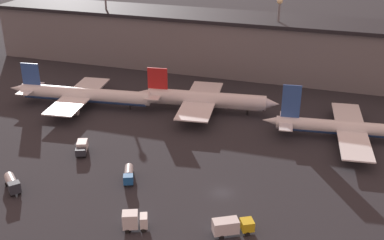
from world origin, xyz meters
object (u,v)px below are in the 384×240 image
at_px(airplane_2, 357,129).
at_px(service_vehicle_4, 12,183).
at_px(service_vehicle_2, 231,226).
at_px(service_vehicle_3, 82,147).
at_px(airplane_1, 205,100).
at_px(service_vehicle_0, 134,220).
at_px(service_vehicle_1, 129,174).
at_px(airplane_0, 83,95).

bearing_deg(airplane_2, service_vehicle_4, -152.54).
distance_m(service_vehicle_2, service_vehicle_3, 45.63).
distance_m(airplane_1, service_vehicle_4, 58.55).
relative_size(airplane_2, service_vehicle_0, 9.44).
relative_size(service_vehicle_1, service_vehicle_3, 1.10).
bearing_deg(service_vehicle_3, service_vehicle_1, 41.91).
xyz_separation_m(airplane_2, service_vehicle_2, (-21.20, -46.94, -1.19)).
distance_m(service_vehicle_1, service_vehicle_2, 27.91).
xyz_separation_m(airplane_0, service_vehicle_4, (8.52, -45.01, -1.78)).
bearing_deg(service_vehicle_0, airplane_2, 30.49).
height_order(airplane_2, service_vehicle_3, airplane_2).
height_order(airplane_2, service_vehicle_1, airplane_2).
xyz_separation_m(airplane_2, service_vehicle_4, (-68.42, -46.72, -1.32)).
bearing_deg(service_vehicle_3, service_vehicle_2, 43.51).
height_order(airplane_0, service_vehicle_1, airplane_0).
relative_size(airplane_1, service_vehicle_2, 5.46).
bearing_deg(service_vehicle_1, service_vehicle_0, 5.29).
bearing_deg(service_vehicle_4, airplane_0, 141.86).
bearing_deg(service_vehicle_2, service_vehicle_3, 126.02).
distance_m(service_vehicle_0, service_vehicle_4, 30.11).
bearing_deg(service_vehicle_1, airplane_0, -161.16).
bearing_deg(service_vehicle_0, service_vehicle_3, 113.68).
relative_size(airplane_0, service_vehicle_3, 7.93).
relative_size(service_vehicle_0, service_vehicle_3, 0.86).
height_order(service_vehicle_3, service_vehicle_4, service_vehicle_4).
bearing_deg(airplane_0, service_vehicle_1, -55.32).
bearing_deg(airplane_0, service_vehicle_2, -45.92).
distance_m(airplane_1, service_vehicle_2, 56.24).
distance_m(airplane_1, airplane_2, 42.12).
distance_m(airplane_0, airplane_2, 76.96).
distance_m(service_vehicle_0, service_vehicle_2, 17.92).
bearing_deg(service_vehicle_1, service_vehicle_3, -138.95).
xyz_separation_m(airplane_1, service_vehicle_2, (20.58, -52.31, -1.85)).
relative_size(airplane_1, airplane_2, 0.87).
distance_m(airplane_1, service_vehicle_3, 39.36).
xyz_separation_m(airplane_0, service_vehicle_1, (30.17, -34.05, -1.90)).
height_order(service_vehicle_2, service_vehicle_3, service_vehicle_2).
distance_m(airplane_0, service_vehicle_4, 45.84).
bearing_deg(service_vehicle_2, airplane_2, 36.35).
relative_size(airplane_0, service_vehicle_2, 6.09).
relative_size(airplane_0, airplane_2, 0.97).
height_order(airplane_1, airplane_2, airplane_2).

